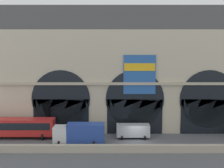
# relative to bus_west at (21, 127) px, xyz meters

# --- Properties ---
(ground_plane) EXTENTS (200.00, 200.00, 0.00)m
(ground_plane) POSITION_rel_bus_west_xyz_m (18.40, -2.52, -1.78)
(ground_plane) COLOR #54565B
(quay_parapet_wall) EXTENTS (90.00, 0.70, 1.11)m
(quay_parapet_wall) POSITION_rel_bus_west_xyz_m (18.40, -6.88, -1.23)
(quay_parapet_wall) COLOR #B2A891
(quay_parapet_wall) RESTS_ON ground
(station_building) EXTENTS (51.11, 6.20, 21.08)m
(station_building) POSITION_rel_bus_west_xyz_m (18.43, 5.38, 8.51)
(station_building) COLOR beige
(station_building) RESTS_ON ground
(bus_west) EXTENTS (11.00, 3.25, 3.10)m
(bus_west) POSITION_rel_bus_west_xyz_m (0.00, 0.00, 0.00)
(bus_west) COLOR red
(bus_west) RESTS_ON ground
(box_truck_midwest) EXTENTS (7.50, 2.91, 3.12)m
(box_truck_midwest) POSITION_rel_bus_west_xyz_m (9.86, -3.16, -0.08)
(box_truck_midwest) COLOR white
(box_truck_midwest) RESTS_ON ground
(van_center) EXTENTS (5.20, 2.48, 2.20)m
(van_center) POSITION_rel_bus_west_xyz_m (17.96, -0.11, -0.54)
(van_center) COLOR #ADB2B7
(van_center) RESTS_ON ground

